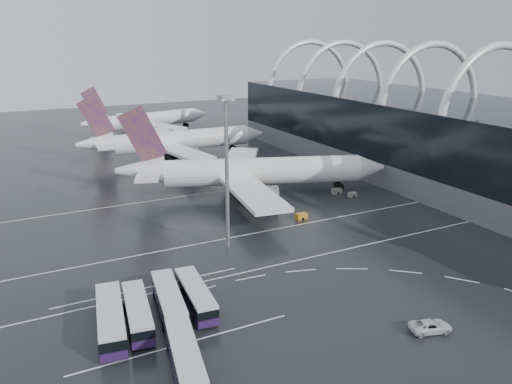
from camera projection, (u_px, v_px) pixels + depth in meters
name	position (u px, v px, depth m)	size (l,w,h in m)	color
ground	(288.00, 256.00, 84.75)	(420.00, 420.00, 0.00)	black
terminal	(461.00, 140.00, 124.91)	(42.00, 160.00, 34.90)	#585B5D
lane_marking_near	(295.00, 261.00, 83.05)	(120.00, 0.25, 0.01)	silver
lane_marking_mid	(257.00, 233.00, 94.97)	(120.00, 0.25, 0.01)	silver
lane_marking_far	(204.00, 193.00, 118.82)	(120.00, 0.25, 0.01)	silver
bus_bay_line_south	(185.00, 343.00, 60.79)	(28.00, 0.25, 0.01)	silver
bus_bay_line_north	(150.00, 287.00, 74.42)	(28.00, 0.25, 0.01)	silver
airliner_main	(249.00, 172.00, 116.65)	(61.59, 53.43, 21.48)	white
airliner_gate_b	(173.00, 141.00, 152.55)	(58.52, 52.67, 20.34)	white
airliner_gate_c	(146.00, 120.00, 192.69)	(52.76, 47.87, 18.88)	white
bus_row_near_a	(111.00, 319.00, 62.62)	(5.18, 14.29, 3.44)	#2C1543
bus_row_near_b	(138.00, 312.00, 64.44)	(4.53, 12.90, 3.11)	#2C1543
bus_row_near_c	(169.00, 300.00, 67.17)	(4.75, 13.44, 3.24)	#2C1543
bus_row_near_d	(196.00, 295.00, 68.66)	(3.96, 12.86, 3.12)	#2C1543
bus_row_far_b	(185.00, 358.00, 55.12)	(5.10, 13.24, 3.19)	#2C1543
van_curve_a	(431.00, 326.00, 63.02)	(2.49, 5.41, 1.50)	silver
floodlight_mast	(227.00, 155.00, 83.45)	(2.04, 2.04, 26.68)	gray
gse_cart_belly_b	(337.00, 191.00, 118.36)	(2.36, 1.39, 1.28)	slate
gse_cart_belly_c	(301.00, 216.00, 101.89)	(2.25, 1.33, 1.23)	orange
gse_cart_belly_d	(352.00, 195.00, 116.05)	(1.99, 1.18, 1.09)	slate
gse_cart_belly_e	(269.00, 198.00, 112.84)	(2.52, 1.49, 1.37)	orange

